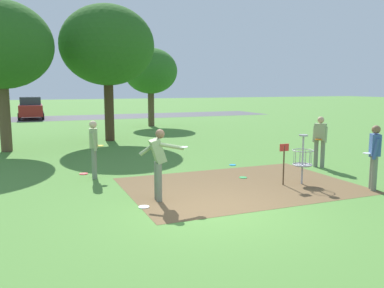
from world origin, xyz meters
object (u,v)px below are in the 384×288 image
(player_waiting_right, at_px, (94,146))
(tree_mid_left, at_px, (107,46))
(frisbee_near_basket, at_px, (144,207))
(tree_mid_center, at_px, (0,45))
(player_waiting_left, at_px, (320,139))
(tree_near_left, at_px, (151,71))
(player_throwing, at_px, (374,154))
(frisbee_far_left, at_px, (243,178))
(player_foreground_watching, at_px, (159,160))
(frisbee_by_tee, at_px, (84,174))
(disc_golf_basket, at_px, (301,157))
(frisbee_mid_grass, at_px, (233,165))
(parked_car_leftmost, at_px, (31,108))

(player_waiting_right, relative_size, tree_mid_left, 0.26)
(frisbee_near_basket, bearing_deg, tree_mid_center, 108.16)
(player_waiting_left, xyz_separation_m, tree_near_left, (-1.21, 15.66, 2.74))
(player_throwing, bearing_deg, frisbee_far_left, 134.61)
(player_throwing, bearing_deg, tree_near_left, 91.60)
(player_foreground_watching, relative_size, tree_mid_center, 0.28)
(frisbee_far_left, bearing_deg, frisbee_by_tee, 151.57)
(disc_golf_basket, xyz_separation_m, frisbee_by_tee, (-5.42, 3.60, -0.74))
(frisbee_by_tee, distance_m, tree_near_left, 15.56)
(player_waiting_left, bearing_deg, disc_golf_basket, -140.76)
(disc_golf_basket, height_order, player_foreground_watching, player_foreground_watching)
(player_foreground_watching, distance_m, frisbee_mid_grass, 4.91)
(disc_golf_basket, distance_m, player_foreground_watching, 4.13)
(player_waiting_left, bearing_deg, tree_near_left, 94.42)
(disc_golf_basket, distance_m, player_waiting_left, 2.68)
(player_waiting_left, distance_m, tree_near_left, 15.94)
(player_waiting_left, relative_size, frisbee_by_tee, 6.66)
(tree_near_left, bearing_deg, tree_mid_center, -137.26)
(frisbee_near_basket, distance_m, tree_near_left, 18.99)
(disc_golf_basket, height_order, frisbee_mid_grass, disc_golf_basket)
(tree_mid_left, bearing_deg, tree_mid_center, -159.85)
(player_throwing, bearing_deg, player_waiting_right, 147.59)
(frisbee_near_basket, relative_size, tree_mid_center, 0.04)
(frisbee_far_left, bearing_deg, frisbee_mid_grass, 71.21)
(disc_golf_basket, height_order, tree_mid_left, tree_mid_left)
(player_foreground_watching, relative_size, tree_mid_left, 0.26)
(player_foreground_watching, distance_m, player_throwing, 5.63)
(player_waiting_right, distance_m, tree_mid_left, 9.13)
(frisbee_near_basket, xyz_separation_m, tree_mid_left, (1.44, 11.48, 4.65))
(player_throwing, relative_size, player_waiting_left, 1.00)
(player_waiting_left, height_order, parked_car_leftmost, parked_car_leftmost)
(disc_golf_basket, bearing_deg, player_waiting_right, 150.58)
(disc_golf_basket, bearing_deg, tree_mid_center, 129.98)
(parked_car_leftmost, bearing_deg, disc_golf_basket, -76.02)
(player_foreground_watching, xyz_separation_m, player_throwing, (5.50, -1.21, -0.02))
(player_foreground_watching, relative_size, parked_car_leftmost, 0.40)
(player_throwing, height_order, frisbee_mid_grass, player_throwing)
(player_foreground_watching, height_order, player_waiting_left, same)
(player_waiting_right, xyz_separation_m, frisbee_by_tee, (-0.24, 0.68, -0.96))
(player_waiting_left, relative_size, frisbee_far_left, 7.20)
(player_foreground_watching, height_order, tree_mid_center, tree_mid_center)
(player_foreground_watching, bearing_deg, parked_car_leftmost, 95.46)
(frisbee_far_left, height_order, tree_mid_center, tree_mid_center)
(frisbee_mid_grass, bearing_deg, player_throwing, -66.93)
(player_throwing, height_order, frisbee_far_left, player_throwing)
(tree_mid_center, bearing_deg, frisbee_far_left, -50.16)
(player_waiting_left, relative_size, frisbee_near_basket, 6.94)
(disc_golf_basket, distance_m, frisbee_far_left, 1.82)
(player_waiting_right, bearing_deg, frisbee_mid_grass, 2.05)
(disc_golf_basket, bearing_deg, frisbee_near_basket, -174.41)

